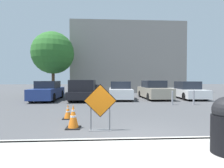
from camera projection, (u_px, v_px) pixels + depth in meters
name	position (u px, v px, depth m)	size (l,w,h in m)	color
ground_plane	(113.00, 99.00, 14.43)	(96.00, 96.00, 0.00)	#4C4C4F
curb_lip	(139.00, 141.00, 4.45)	(22.13, 0.20, 0.14)	#ADAAA3
road_closed_sign	(100.00, 105.00, 5.59)	(1.07, 0.20, 1.51)	black
traffic_cone_nearest	(73.00, 117.00, 5.90)	(0.48, 0.48, 0.81)	black
traffic_cone_second	(68.00, 112.00, 7.32)	(0.42, 0.42, 0.61)	black
parked_car_nearest	(48.00, 91.00, 14.12)	(1.86, 4.71, 1.54)	navy
pickup_truck	(84.00, 91.00, 14.13)	(2.18, 5.19, 1.62)	black
parked_car_second	(120.00, 91.00, 14.67)	(2.04, 4.14, 1.49)	white
parked_car_third	(154.00, 90.00, 15.11)	(2.03, 4.50, 1.57)	#A39984
parked_car_fourth	(187.00, 91.00, 15.22)	(2.07, 4.55, 1.49)	white
bollard_nearest	(172.00, 97.00, 11.37)	(0.12, 0.12, 0.92)	gray
bollard_second	(194.00, 97.00, 11.45)	(0.12, 0.12, 0.97)	gray
building_facade_backdrop	(127.00, 59.00, 23.74)	(14.39, 5.00, 8.91)	gray
street_tree_behind_lot	(53.00, 53.00, 18.29)	(4.38, 4.38, 6.63)	#513823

